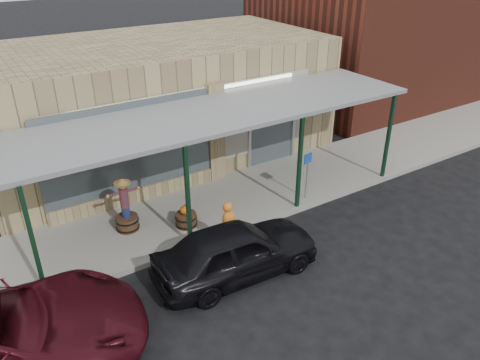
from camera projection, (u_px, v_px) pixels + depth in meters
ground at (294, 268)px, 11.76m from camera, size 120.00×120.00×0.00m
sidewalk at (221, 204)px, 14.40m from camera, size 40.00×3.20×0.15m
storefront at (156, 101)px, 16.86m from camera, size 12.00×6.25×4.20m
awning at (220, 114)px, 13.00m from camera, size 12.00×3.00×3.04m
block_buildings_near at (190, 43)px, 17.81m from camera, size 61.00×8.00×8.00m
barrel_scarecrow at (126, 213)px, 12.79m from camera, size 0.97×0.69×1.59m
barrel_pumpkin at (186, 218)px, 13.09m from camera, size 0.59×0.59×0.69m
handicap_sign at (307, 170)px, 14.13m from camera, size 0.31×0.07×1.51m
parked_sedan at (236, 250)px, 11.25m from camera, size 4.18×1.90×1.55m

